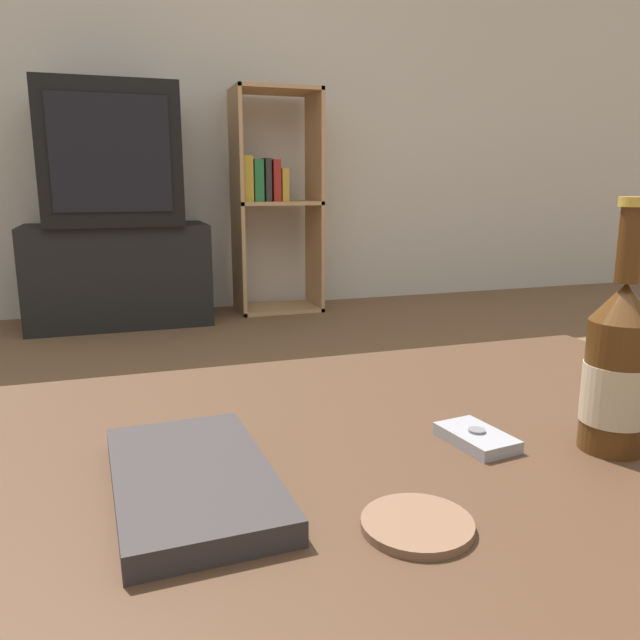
% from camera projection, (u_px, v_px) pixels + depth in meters
% --- Properties ---
extents(back_wall, '(8.00, 0.05, 2.60)m').
position_uv_depth(back_wall, '(137.00, 64.00, 3.22)').
color(back_wall, beige).
rests_on(back_wall, ground_plane).
extents(coffee_table, '(1.27, 0.86, 0.41)m').
position_uv_depth(coffee_table, '(334.00, 526.00, 0.62)').
color(coffee_table, '#422B1C').
rests_on(coffee_table, ground_plane).
extents(tv_stand, '(0.87, 0.44, 0.50)m').
position_uv_depth(tv_stand, '(119.00, 275.00, 3.12)').
color(tv_stand, black).
rests_on(tv_stand, ground_plane).
extents(television, '(0.63, 0.53, 0.65)m').
position_uv_depth(television, '(111.00, 156.00, 3.00)').
color(television, black).
rests_on(television, tv_stand).
extents(bookshelf, '(0.45, 0.30, 1.19)m').
position_uv_depth(bookshelf, '(272.00, 197.00, 3.37)').
color(bookshelf, tan).
rests_on(bookshelf, ground_plane).
extents(beer_bottle, '(0.07, 0.07, 0.27)m').
position_uv_depth(beer_bottle, '(618.00, 368.00, 0.67)').
color(beer_bottle, '#47280F').
rests_on(beer_bottle, coffee_table).
extents(cell_phone, '(0.07, 0.10, 0.02)m').
position_uv_depth(cell_phone, '(476.00, 438.00, 0.70)').
color(cell_phone, gray).
rests_on(cell_phone, coffee_table).
extents(coaster, '(0.10, 0.10, 0.01)m').
position_uv_depth(coaster, '(417.00, 524.00, 0.53)').
color(coaster, brown).
rests_on(coaster, coffee_table).
extents(table_book, '(0.15, 0.26, 0.02)m').
position_uv_depth(table_book, '(192.00, 480.00, 0.59)').
color(table_book, '#2D2828').
rests_on(table_book, coffee_table).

